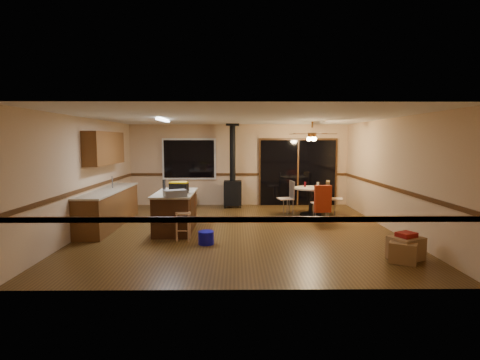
{
  "coord_description": "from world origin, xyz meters",
  "views": [
    {
      "loc": [
        -0.09,
        -8.55,
        2.08
      ],
      "look_at": [
        0.0,
        0.3,
        1.15
      ],
      "focal_mm": 28.0,
      "sensor_mm": 36.0,
      "label": 1
    }
  ],
  "objects_px": {
    "toolbox_grey": "(175,193)",
    "box_corner_a": "(406,248)",
    "bar_stool": "(183,226)",
    "box_under_window": "(187,201)",
    "blue_bucket": "(206,238)",
    "chair_near": "(322,199)",
    "kitchen_island": "(175,211)",
    "toolbox_black": "(179,188)",
    "dining_table": "(311,196)",
    "wood_stove": "(233,184)",
    "chair_left": "(289,194)",
    "box_corner_b": "(403,252)",
    "chair_right": "(329,193)"
  },
  "relations": [
    {
      "from": "dining_table",
      "to": "chair_near",
      "type": "xyz_separation_m",
      "value": [
        0.12,
        -0.88,
        0.06
      ]
    },
    {
      "from": "toolbox_black",
      "to": "box_under_window",
      "type": "height_order",
      "value": "toolbox_black"
    },
    {
      "from": "box_under_window",
      "to": "chair_right",
      "type": "bearing_deg",
      "value": -16.16
    },
    {
      "from": "toolbox_grey",
      "to": "toolbox_black",
      "type": "distance_m",
      "value": 0.54
    },
    {
      "from": "chair_left",
      "to": "chair_near",
      "type": "xyz_separation_m",
      "value": [
        0.72,
        -1.0,
        0.01
      ]
    },
    {
      "from": "wood_stove",
      "to": "box_corner_a",
      "type": "height_order",
      "value": "wood_stove"
    },
    {
      "from": "kitchen_island",
      "to": "box_corner_a",
      "type": "distance_m",
      "value": 4.91
    },
    {
      "from": "wood_stove",
      "to": "chair_left",
      "type": "height_order",
      "value": "wood_stove"
    },
    {
      "from": "toolbox_grey",
      "to": "box_corner_a",
      "type": "height_order",
      "value": "toolbox_grey"
    },
    {
      "from": "toolbox_black",
      "to": "kitchen_island",
      "type": "bearing_deg",
      "value": 125.62
    },
    {
      "from": "wood_stove",
      "to": "box_corner_a",
      "type": "xyz_separation_m",
      "value": [
        3.1,
        -5.21,
        -0.53
      ]
    },
    {
      "from": "toolbox_grey",
      "to": "chair_right",
      "type": "distance_m",
      "value": 4.71
    },
    {
      "from": "blue_bucket",
      "to": "box_corner_a",
      "type": "bearing_deg",
      "value": -15.57
    },
    {
      "from": "kitchen_island",
      "to": "chair_near",
      "type": "height_order",
      "value": "chair_near"
    },
    {
      "from": "toolbox_black",
      "to": "dining_table",
      "type": "bearing_deg",
      "value": 29.93
    },
    {
      "from": "blue_bucket",
      "to": "chair_near",
      "type": "xyz_separation_m",
      "value": [
        2.83,
        2.07,
        0.47
      ]
    },
    {
      "from": "wood_stove",
      "to": "dining_table",
      "type": "xyz_separation_m",
      "value": [
        2.2,
        -1.25,
        -0.19
      ]
    },
    {
      "from": "toolbox_grey",
      "to": "box_under_window",
      "type": "relative_size",
      "value": 0.94
    },
    {
      "from": "box_corner_a",
      "to": "dining_table",
      "type": "bearing_deg",
      "value": 102.7
    },
    {
      "from": "wood_stove",
      "to": "bar_stool",
      "type": "height_order",
      "value": "wood_stove"
    },
    {
      "from": "blue_bucket",
      "to": "dining_table",
      "type": "bearing_deg",
      "value": 47.55
    },
    {
      "from": "dining_table",
      "to": "chair_near",
      "type": "bearing_deg",
      "value": -82.12
    },
    {
      "from": "toolbox_black",
      "to": "box_corner_b",
      "type": "distance_m",
      "value": 4.77
    },
    {
      "from": "box_corner_b",
      "to": "chair_near",
      "type": "bearing_deg",
      "value": 101.32
    },
    {
      "from": "kitchen_island",
      "to": "box_corner_a",
      "type": "xyz_separation_m",
      "value": [
        4.4,
        -2.16,
        -0.25
      ]
    },
    {
      "from": "toolbox_black",
      "to": "box_corner_a",
      "type": "relative_size",
      "value": 0.77
    },
    {
      "from": "toolbox_black",
      "to": "box_corner_a",
      "type": "xyz_separation_m",
      "value": [
        4.28,
        -2.01,
        -0.81
      ]
    },
    {
      "from": "bar_stool",
      "to": "chair_right",
      "type": "height_order",
      "value": "chair_right"
    },
    {
      "from": "blue_bucket",
      "to": "chair_near",
      "type": "relative_size",
      "value": 0.45
    },
    {
      "from": "kitchen_island",
      "to": "chair_left",
      "type": "distance_m",
      "value": 3.48
    },
    {
      "from": "toolbox_black",
      "to": "blue_bucket",
      "type": "relative_size",
      "value": 1.28
    },
    {
      "from": "box_corner_b",
      "to": "chair_left",
      "type": "bearing_deg",
      "value": 107.85
    },
    {
      "from": "bar_stool",
      "to": "wood_stove",
      "type": "bearing_deg",
      "value": 75.49
    },
    {
      "from": "toolbox_black",
      "to": "bar_stool",
      "type": "distance_m",
      "value": 1.0
    },
    {
      "from": "dining_table",
      "to": "blue_bucket",
      "type": "bearing_deg",
      "value": -132.45
    },
    {
      "from": "bar_stool",
      "to": "box_under_window",
      "type": "distance_m",
      "value": 3.96
    },
    {
      "from": "bar_stool",
      "to": "box_under_window",
      "type": "relative_size",
      "value": 1.19
    },
    {
      "from": "wood_stove",
      "to": "bar_stool",
      "type": "relative_size",
      "value": 4.27
    },
    {
      "from": "wood_stove",
      "to": "toolbox_black",
      "type": "height_order",
      "value": "wood_stove"
    },
    {
      "from": "wood_stove",
      "to": "dining_table",
      "type": "distance_m",
      "value": 2.54
    },
    {
      "from": "toolbox_grey",
      "to": "blue_bucket",
      "type": "distance_m",
      "value": 1.18
    },
    {
      "from": "box_under_window",
      "to": "toolbox_grey",
      "type": "bearing_deg",
      "value": -86.26
    },
    {
      "from": "chair_left",
      "to": "chair_near",
      "type": "distance_m",
      "value": 1.23
    },
    {
      "from": "wood_stove",
      "to": "chair_left",
      "type": "distance_m",
      "value": 1.97
    },
    {
      "from": "bar_stool",
      "to": "box_under_window",
      "type": "xyz_separation_m",
      "value": [
        -0.43,
        3.93,
        -0.1
      ]
    },
    {
      "from": "toolbox_grey",
      "to": "toolbox_black",
      "type": "xyz_separation_m",
      "value": [
        -0.0,
        0.54,
        0.04
      ]
    },
    {
      "from": "blue_bucket",
      "to": "box_corner_b",
      "type": "height_order",
      "value": "box_corner_b"
    },
    {
      "from": "chair_near",
      "to": "dining_table",
      "type": "bearing_deg",
      "value": 97.88
    },
    {
      "from": "chair_left",
      "to": "toolbox_black",
      "type": "bearing_deg",
      "value": -143.46
    },
    {
      "from": "wood_stove",
      "to": "box_corner_b",
      "type": "bearing_deg",
      "value": -61.07
    }
  ]
}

